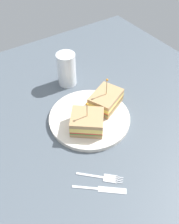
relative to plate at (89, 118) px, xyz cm
name	(u,v)px	position (x,y,z in cm)	size (l,w,h in cm)	color
ground_plane	(89,122)	(0.00, 0.00, -1.68)	(105.35, 105.35, 2.00)	#4C5660
plate	(89,118)	(0.00, 0.00, 0.00)	(25.02, 25.02, 1.37)	silver
sandwich_half_front	(87,122)	(3.33, -3.02, 3.21)	(12.07, 12.27, 9.97)	tan
sandwich_half_back	(106,100)	(-1.29, 7.03, 3.11)	(11.04, 12.42, 10.74)	tan
drink_glass	(67,71)	(-19.44, 3.41, 4.61)	(6.48, 6.48, 11.89)	silver
fork	(105,178)	(18.98, -7.92, -0.51)	(9.16, 9.56, 0.35)	silver
knife	(103,189)	(21.22, -10.23, -0.51)	(9.35, 11.10, 0.35)	silver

